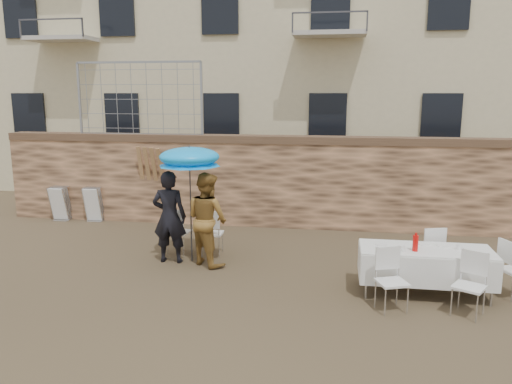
# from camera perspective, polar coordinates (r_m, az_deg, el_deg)

# --- Properties ---
(ground) EXTENTS (80.00, 80.00, 0.00)m
(ground) POSITION_cam_1_polar(r_m,az_deg,el_deg) (7.95, -5.53, -12.97)
(ground) COLOR brown
(ground) RESTS_ON ground
(stone_wall) EXTENTS (13.00, 0.50, 2.20)m
(stone_wall) POSITION_cam_1_polar(r_m,az_deg,el_deg) (12.34, 0.25, 1.20)
(stone_wall) COLOR #8C6446
(stone_wall) RESTS_ON ground
(chain_link_fence) EXTENTS (3.20, 0.06, 1.80)m
(chain_link_fence) POSITION_cam_1_polar(r_m,az_deg,el_deg) (12.96, -13.18, 10.28)
(chain_link_fence) COLOR gray
(chain_link_fence) RESTS_ON stone_wall
(man_suit) EXTENTS (0.67, 0.46, 1.81)m
(man_suit) POSITION_cam_1_polar(r_m,az_deg,el_deg) (9.78, -9.86, -2.82)
(man_suit) COLOR black
(man_suit) RESTS_ON ground
(woman_dress) EXTENTS (1.10, 1.06, 1.79)m
(woman_dress) POSITION_cam_1_polar(r_m,az_deg,el_deg) (9.57, -5.60, -3.07)
(woman_dress) COLOR #BE873A
(woman_dress) RESTS_ON ground
(umbrella) EXTENTS (1.19, 1.19, 2.12)m
(umbrella) POSITION_cam_1_polar(r_m,az_deg,el_deg) (9.55, -7.61, 3.62)
(umbrella) COLOR #3F3F44
(umbrella) RESTS_ON ground
(couple_chair_left) EXTENTS (0.55, 0.55, 0.96)m
(couple_chair_left) POSITION_cam_1_polar(r_m,az_deg,el_deg) (10.39, -8.80, -4.37)
(couple_chair_left) COLOR white
(couple_chair_left) RESTS_ON ground
(couple_chair_right) EXTENTS (0.49, 0.49, 0.96)m
(couple_chair_right) POSITION_cam_1_polar(r_m,az_deg,el_deg) (10.20, -5.04, -4.57)
(couple_chair_right) COLOR white
(couple_chair_right) RESTS_ON ground
(banquet_table) EXTENTS (2.10, 0.85, 0.78)m
(banquet_table) POSITION_cam_1_polar(r_m,az_deg,el_deg) (8.60, 18.87, -6.44)
(banquet_table) COLOR white
(banquet_table) RESTS_ON ground
(soda_bottle) EXTENTS (0.09, 0.09, 0.26)m
(soda_bottle) POSITION_cam_1_polar(r_m,az_deg,el_deg) (8.37, 17.76, -5.59)
(soda_bottle) COLOR red
(soda_bottle) RESTS_ON banquet_table
(table_chair_front_left) EXTENTS (0.62, 0.62, 0.96)m
(table_chair_front_left) POSITION_cam_1_polar(r_m,az_deg,el_deg) (7.89, 15.29, -9.75)
(table_chair_front_left) COLOR white
(table_chair_front_left) RESTS_ON ground
(table_chair_front_right) EXTENTS (0.66, 0.66, 0.96)m
(table_chair_front_right) POSITION_cam_1_polar(r_m,az_deg,el_deg) (8.09, 23.17, -9.75)
(table_chair_front_right) COLOR white
(table_chair_front_right) RESTS_ON ground
(table_chair_back) EXTENTS (0.60, 0.60, 0.96)m
(table_chair_back) POSITION_cam_1_polar(r_m,az_deg,el_deg) (9.46, 19.19, -6.45)
(table_chair_back) COLOR white
(table_chair_back) RESTS_ON ground
(chair_stack_left) EXTENTS (0.46, 0.40, 0.92)m
(chair_stack_left) POSITION_cam_1_polar(r_m,az_deg,el_deg) (13.94, -21.19, -1.08)
(chair_stack_left) COLOR white
(chair_stack_left) RESTS_ON ground
(chair_stack_right) EXTENTS (0.46, 0.32, 0.92)m
(chair_stack_right) POSITION_cam_1_polar(r_m,az_deg,el_deg) (13.51, -17.89, -1.24)
(chair_stack_right) COLOR white
(chair_stack_right) RESTS_ON ground
(wood_planks) EXTENTS (0.70, 0.20, 2.00)m
(wood_planks) POSITION_cam_1_polar(r_m,az_deg,el_deg) (12.83, -11.51, 0.90)
(wood_planks) COLOR #A37749
(wood_planks) RESTS_ON ground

